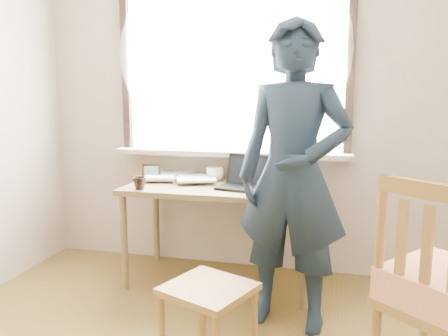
% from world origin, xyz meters
% --- Properties ---
extents(room_shell, '(3.52, 4.02, 2.61)m').
position_xyz_m(room_shell, '(-0.02, 0.20, 1.64)').
color(room_shell, '#B5A591').
rests_on(room_shell, ground).
extents(desk, '(1.36, 0.68, 0.73)m').
position_xyz_m(desk, '(-0.20, 1.63, 0.65)').
color(desk, brown).
rests_on(desk, ground).
extents(laptop, '(0.38, 0.33, 0.23)m').
position_xyz_m(laptop, '(-0.02, 1.60, 0.78)').
color(laptop, black).
rests_on(laptop, desk).
extents(mug_white, '(0.19, 0.19, 0.11)m').
position_xyz_m(mug_white, '(-0.29, 1.80, 0.78)').
color(mug_white, white).
rests_on(mug_white, desk).
extents(mug_dark, '(0.10, 0.10, 0.09)m').
position_xyz_m(mug_dark, '(-0.71, 1.36, 0.77)').
color(mug_dark, black).
rests_on(mug_dark, desk).
extents(mouse, '(0.09, 0.06, 0.04)m').
position_xyz_m(mouse, '(0.20, 1.53, 0.74)').
color(mouse, black).
rests_on(mouse, desk).
extents(desk_clutter, '(0.73, 0.51, 0.04)m').
position_xyz_m(desk_clutter, '(-0.52, 1.82, 0.75)').
color(desk_clutter, gold).
rests_on(desk_clutter, desk).
extents(book_a, '(0.22, 0.29, 0.03)m').
position_xyz_m(book_a, '(-0.59, 1.83, 0.74)').
color(book_a, white).
rests_on(book_a, desk).
extents(book_b, '(0.22, 0.26, 0.02)m').
position_xyz_m(book_b, '(0.16, 1.91, 0.74)').
color(book_b, white).
rests_on(book_b, desk).
extents(picture_frame, '(0.14, 0.04, 0.11)m').
position_xyz_m(picture_frame, '(-0.78, 1.73, 0.78)').
color(picture_frame, black).
rests_on(picture_frame, desk).
extents(work_chair, '(0.52, 0.51, 0.41)m').
position_xyz_m(work_chair, '(-0.01, 0.64, 0.35)').
color(work_chair, olive).
rests_on(work_chair, ground).
extents(side_chair, '(0.66, 0.66, 1.04)m').
position_xyz_m(side_chair, '(1.06, 0.54, 0.54)').
color(side_chair, olive).
rests_on(side_chair, ground).
extents(person, '(0.71, 0.51, 1.80)m').
position_xyz_m(person, '(0.36, 1.15, 0.90)').
color(person, '#14202F').
rests_on(person, ground).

